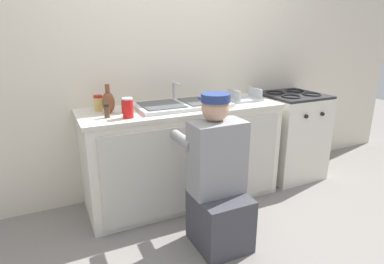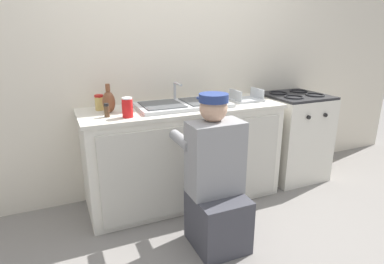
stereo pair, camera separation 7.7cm
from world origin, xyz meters
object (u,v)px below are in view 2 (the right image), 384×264
plumber_person (216,185)px  spice_bottle_pepper (107,110)px  vase_decorative (109,101)px  condiment_jar (99,102)px  stove_range (292,136)px  soda_cup_red (127,107)px  sink_double_basin (183,104)px  spice_bottle_red (124,107)px  dish_rack_tray (246,98)px

plumber_person → spice_bottle_pepper: plumber_person is taller
vase_decorative → condiment_jar: size_ratio=1.80×
stove_range → vase_decorative: size_ratio=3.92×
soda_cup_red → condiment_jar: bearing=116.2°
spice_bottle_pepper → sink_double_basin: bearing=9.1°
stove_range → spice_bottle_pepper: bearing=-176.9°
spice_bottle_pepper → condiment_jar: 0.26m
vase_decorative → condiment_jar: bearing=116.9°
sink_double_basin → spice_bottle_pepper: bearing=-170.9°
spice_bottle_pepper → plumber_person: bearing=-44.7°
sink_double_basin → spice_bottle_red: 0.51m
condiment_jar → soda_cup_red: bearing=-63.8°
stove_range → condiment_jar: bearing=175.5°
vase_decorative → soda_cup_red: bearing=-64.2°
plumber_person → condiment_jar: size_ratio=8.63×
stove_range → dish_rack_tray: 0.76m
sink_double_basin → vase_decorative: 0.63m
vase_decorative → spice_bottle_red: 0.13m
plumber_person → spice_bottle_red: (-0.47, 0.69, 0.47)m
sink_double_basin → dish_rack_tray: size_ratio=2.86×
spice_bottle_red → condiment_jar: condiment_jar is taller
sink_double_basin → vase_decorative: vase_decorative is taller
sink_double_basin → plumber_person: plumber_person is taller
stove_range → spice_bottle_red: bearing=-179.2°
stove_range → sink_double_basin: bearing=179.9°
plumber_person → dish_rack_tray: plumber_person is taller
stove_range → vase_decorative: vase_decorative is taller
sink_double_basin → condiment_jar: (-0.68, 0.15, 0.05)m
spice_bottle_pepper → vase_decorative: 0.15m
plumber_person → condiment_jar: 1.18m
sink_double_basin → condiment_jar: bearing=167.6°
sink_double_basin → soda_cup_red: (-0.52, -0.18, 0.06)m
stove_range → dish_rack_tray: bearing=-178.2°
stove_range → spice_bottle_red: (-1.76, -0.02, 0.48)m
stove_range → dish_rack_tray: size_ratio=3.22×
stove_range → dish_rack_tray: dish_rack_tray is taller
spice_bottle_red → dish_rack_tray: dish_rack_tray is taller
spice_bottle_red → vase_decorative: bearing=151.2°
sink_double_basin → stove_range: 1.32m
soda_cup_red → plumber_person: bearing=-48.7°
spice_bottle_red → dish_rack_tray: 1.15m
condiment_jar → sink_double_basin: bearing=-12.4°
stove_range → plumber_person: 1.47m
vase_decorative → dish_rack_tray: vase_decorative is taller
sink_double_basin → spice_bottle_pepper: size_ratio=7.62×
spice_bottle_pepper → vase_decorative: (0.04, 0.14, 0.04)m
condiment_jar → dish_rack_tray: bearing=-7.4°
spice_bottle_pepper → condiment_jar: condiment_jar is taller
vase_decorative → soda_cup_red: (0.10, -0.21, -0.01)m
vase_decorative → dish_rack_tray: bearing=-2.5°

